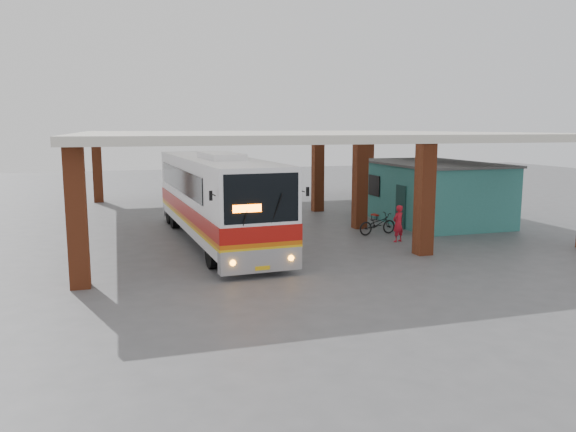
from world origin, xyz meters
The scene contains 8 objects.
ground centered at (0.00, 0.00, 0.00)m, with size 90.00×90.00×0.00m, color #515154.
brick_columns centered at (1.43, 5.00, 2.17)m, with size 20.10×21.60×4.35m.
canopy_roof centered at (0.50, 6.50, 4.50)m, with size 21.00×23.00×0.30m, color beige.
shop_building centered at (7.49, 4.00, 1.56)m, with size 5.20×8.20×3.11m.
coach_bus centered at (-4.25, 1.84, 1.93)m, with size 3.51×13.44×3.88m.
motorcycle centered at (3.12, 1.24, 0.50)m, with size 0.66×1.90×1.00m, color black.
pedestrian centered at (3.23, -0.54, 0.80)m, with size 0.58×0.38×1.60m, color red.
red_chair centered at (5.10, 5.20, 0.41)m, with size 0.59×0.59×0.88m.
Camera 1 is at (-8.27, -21.92, 4.91)m, focal length 35.00 mm.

